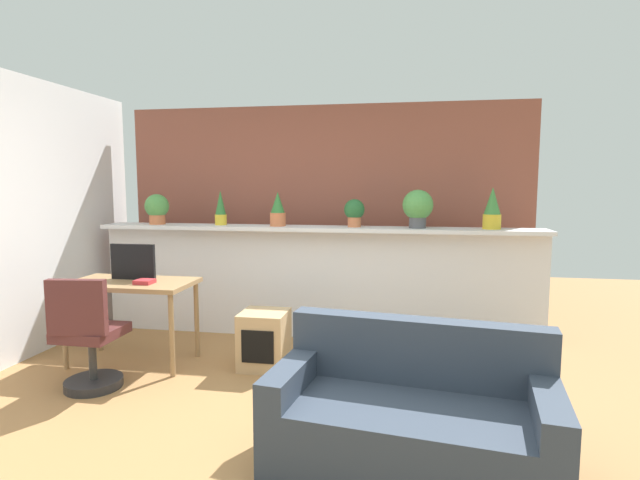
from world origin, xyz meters
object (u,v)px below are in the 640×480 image
object	(u,v)px
potted_plant_1	(221,208)
desk	(131,290)
potted_plant_2	(278,210)
book_on_desk	(145,282)
potted_plant_0	(157,208)
potted_plant_5	(492,209)
office_chair	(88,342)
potted_plant_4	(418,207)
couch	(411,419)
side_cube_shelf	(264,340)
potted_plant_3	(354,212)
tv_monitor	(133,262)

from	to	relation	value
potted_plant_1	desk	world-z (taller)	potted_plant_1
potted_plant_2	desk	bearing A→B (deg)	-137.25
desk	book_on_desk	size ratio (longest dim) A/B	7.33
potted_plant_0	desk	size ratio (longest dim) A/B	0.30
potted_plant_5	office_chair	size ratio (longest dim) A/B	0.45
potted_plant_4	book_on_desk	bearing A→B (deg)	-154.89
potted_plant_5	couch	world-z (taller)	potted_plant_5
potted_plant_2	couch	bearing A→B (deg)	-58.92
potted_plant_4	book_on_desk	size ratio (longest dim) A/B	2.55
potted_plant_0	side_cube_shelf	size ratio (longest dim) A/B	0.66
desk	side_cube_shelf	world-z (taller)	desk
potted_plant_1	potted_plant_4	size ratio (longest dim) A/B	0.97
potted_plant_3	tv_monitor	size ratio (longest dim) A/B	0.68
potted_plant_1	potted_plant_4	bearing A→B (deg)	-1.24
potted_plant_4	office_chair	size ratio (longest dim) A/B	0.42
potted_plant_3	book_on_desk	xyz separation A→B (m)	(-1.71, -1.13, -0.57)
potted_plant_0	side_cube_shelf	world-z (taller)	potted_plant_0
tv_monitor	office_chair	bearing A→B (deg)	-89.03
potted_plant_2	potted_plant_3	bearing A→B (deg)	2.72
potted_plant_2	couch	size ratio (longest dim) A/B	0.22
potted_plant_0	office_chair	xyz separation A→B (m)	(0.26, -1.64, -0.96)
potted_plant_4	potted_plant_5	xyz separation A→B (m)	(0.71, 0.03, -0.02)
side_cube_shelf	book_on_desk	xyz separation A→B (m)	(-1.02, -0.17, 0.52)
side_cube_shelf	office_chair	bearing A→B (deg)	-149.55
potted_plant_2	side_cube_shelf	xyz separation A→B (m)	(0.11, -0.92, -1.09)
office_chair	couch	bearing A→B (deg)	-14.48
potted_plant_4	tv_monitor	size ratio (longest dim) A/B	0.91
desk	couch	distance (m)	2.79
potted_plant_2	side_cube_shelf	world-z (taller)	potted_plant_2
potted_plant_2	office_chair	xyz separation A→B (m)	(-1.10, -1.63, -0.95)
couch	potted_plant_1	bearing A→B (deg)	130.98
potted_plant_1	tv_monitor	xyz separation A→B (m)	(-0.47, -0.98, -0.44)
potted_plant_2	potted_plant_4	bearing A→B (deg)	0.14
potted_plant_2	potted_plant_3	distance (m)	0.80
side_cube_shelf	couch	size ratio (longest dim) A/B	0.30
potted_plant_2	potted_plant_5	xyz separation A→B (m)	(2.14, 0.03, 0.03)
side_cube_shelf	potted_plant_5	bearing A→B (deg)	25.11
potted_plant_1	desk	bearing A→B (deg)	-112.83
side_cube_shelf	book_on_desk	world-z (taller)	book_on_desk
office_chair	couch	size ratio (longest dim) A/B	0.55
potted_plant_1	potted_plant_3	world-z (taller)	potted_plant_1
potted_plant_0	potted_plant_1	bearing A→B (deg)	3.35
potted_plant_1	potted_plant_5	world-z (taller)	potted_plant_5
potted_plant_3	potted_plant_5	distance (m)	1.35
potted_plant_3	side_cube_shelf	xyz separation A→B (m)	(-0.69, -0.96, -1.08)
potted_plant_3	potted_plant_1	bearing A→B (deg)	179.58
tv_monitor	book_on_desk	size ratio (longest dim) A/B	2.79
tv_monitor	side_cube_shelf	size ratio (longest dim) A/B	0.84
potted_plant_1	book_on_desk	bearing A→B (deg)	-103.08
potted_plant_2	tv_monitor	distance (m)	1.51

